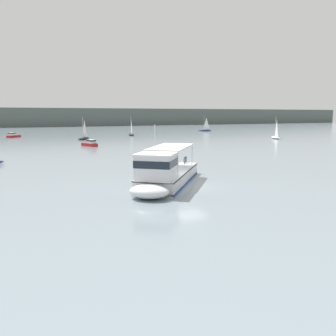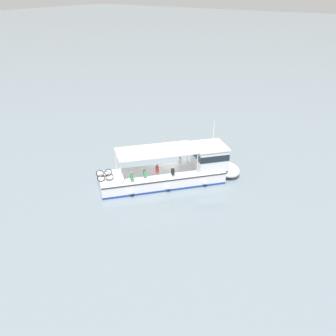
% 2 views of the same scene
% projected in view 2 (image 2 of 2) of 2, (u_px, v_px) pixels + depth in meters
% --- Properties ---
extents(ground_plane, '(400.00, 400.00, 0.00)m').
position_uv_depth(ground_plane, '(169.00, 171.00, 36.36)').
color(ground_plane, gray).
extents(ferry_main, '(10.56, 11.71, 5.32)m').
position_uv_depth(ferry_main, '(179.00, 171.00, 34.12)').
color(ferry_main, silver).
rests_on(ferry_main, ground).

